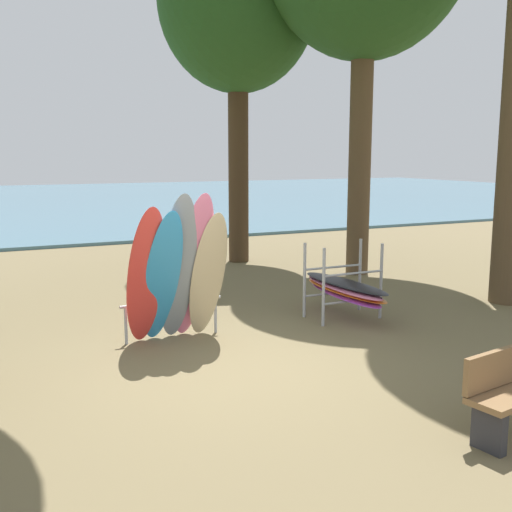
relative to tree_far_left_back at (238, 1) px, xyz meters
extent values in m
plane|color=brown|center=(-3.27, -7.00, -6.25)|extent=(80.00, 80.00, 0.00)
cube|color=#477084|center=(-3.27, 22.14, -6.20)|extent=(80.00, 36.00, 0.10)
cylinder|color=#42301E|center=(0.00, 0.00, -3.69)|extent=(0.50, 0.50, 5.11)
cylinder|color=brown|center=(1.80, -2.59, -3.32)|extent=(0.49, 0.49, 5.85)
ellipsoid|color=red|center=(-3.98, -5.92, -5.23)|extent=(0.53, 0.93, 2.03)
ellipsoid|color=#2D8ED1|center=(-3.75, -5.90, -5.26)|extent=(0.59, 1.00, 1.97)
ellipsoid|color=gray|center=(-3.51, -5.89, -5.15)|extent=(0.56, 0.96, 2.19)
ellipsoid|color=pink|center=(-3.28, -5.88, -5.15)|extent=(0.59, 0.99, 2.19)
ellipsoid|color=#C6B289|center=(-3.05, -5.86, -5.29)|extent=(0.58, 0.80, 1.90)
cylinder|color=#9EA0A5|center=(-4.20, -5.57, -5.97)|extent=(0.04, 0.04, 0.55)
cylinder|color=#9EA0A5|center=(-2.83, -5.57, -5.97)|extent=(0.04, 0.04, 0.55)
cylinder|color=#9EA0A5|center=(-3.51, -5.57, -5.70)|extent=(1.53, 0.05, 0.04)
cylinder|color=#9EA0A5|center=(-1.17, -5.97, -5.62)|extent=(0.05, 0.05, 1.25)
cylinder|color=#9EA0A5|center=(-0.07, -5.97, -5.62)|extent=(0.05, 0.05, 1.25)
cylinder|color=#9EA0A5|center=(-1.17, -5.37, -5.62)|extent=(0.05, 0.05, 1.25)
cylinder|color=#9EA0A5|center=(-0.07, -5.37, -5.62)|extent=(0.05, 0.05, 1.25)
cylinder|color=#9EA0A5|center=(-0.62, -5.97, -5.90)|extent=(1.10, 0.04, 0.04)
cylinder|color=#9EA0A5|center=(-0.62, -5.97, -5.45)|extent=(1.10, 0.04, 0.04)
cylinder|color=#9EA0A5|center=(-0.62, -5.37, -5.90)|extent=(1.10, 0.04, 0.04)
cylinder|color=#9EA0A5|center=(-0.62, -5.37, -5.45)|extent=(1.10, 0.04, 0.04)
ellipsoid|color=purple|center=(-0.58, -5.67, -5.85)|extent=(0.62, 2.13, 0.06)
ellipsoid|color=orange|center=(-0.56, -5.67, -5.79)|extent=(0.57, 2.12, 0.06)
ellipsoid|color=pink|center=(-0.60, -5.67, -5.73)|extent=(0.52, 2.11, 0.06)
ellipsoid|color=black|center=(-0.57, -5.67, -5.67)|extent=(0.64, 2.13, 0.06)
cube|color=#2D2D33|center=(-1.94, -10.13, -6.04)|extent=(0.15, 0.33, 0.42)
cube|color=olive|center=(-1.42, -9.86, -5.58)|extent=(1.39, 0.29, 0.36)
camera|label=1|loc=(-6.10, -13.94, -3.55)|focal=42.78mm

